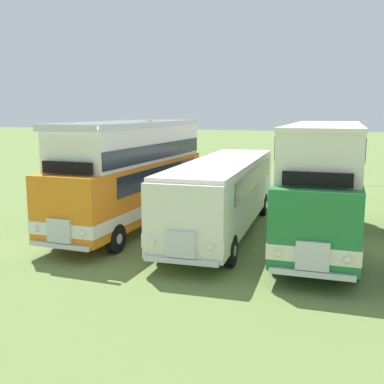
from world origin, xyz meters
The scene contains 5 objects.
ground_plane centered at (0.00, 0.00, 0.00)m, with size 200.00×200.00×0.00m, color olive.
bus_first_in_row centered at (-9.78, 0.15, 2.36)m, with size 2.85×10.36×4.52m.
bus_second_in_row centered at (-5.87, 0.43, 1.76)m, with size 3.01×11.50×2.99m.
bus_third_in_row centered at (-1.96, -0.10, 2.47)m, with size 2.70×10.08×4.49m.
rope_fence_line centered at (0.00, 9.15, 0.67)m, with size 25.65×0.08×1.05m.
Camera 1 is at (-1.13, -17.69, 4.97)m, focal length 43.76 mm.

